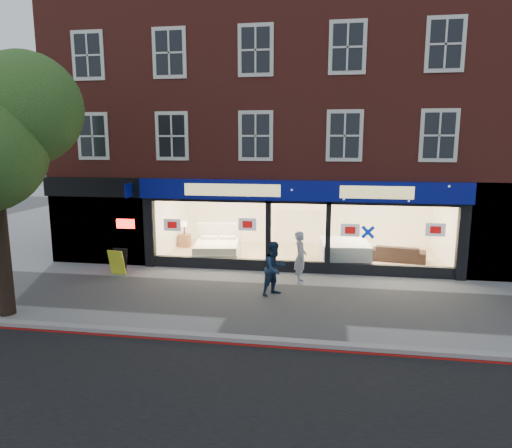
% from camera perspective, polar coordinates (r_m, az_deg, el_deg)
% --- Properties ---
extents(ground, '(120.00, 120.00, 0.00)m').
position_cam_1_polar(ground, '(13.58, 4.27, -9.59)').
color(ground, gray).
rests_on(ground, ground).
extents(kerb_line, '(60.00, 0.10, 0.01)m').
position_cam_1_polar(kerb_line, '(10.73, 2.81, -15.14)').
color(kerb_line, '#8C0A07').
rests_on(kerb_line, ground).
extents(kerb_stone, '(60.00, 0.25, 0.12)m').
position_cam_1_polar(kerb_stone, '(10.88, 2.93, -14.44)').
color(kerb_stone, gray).
rests_on(kerb_stone, ground).
extents(showroom_floor, '(11.00, 4.50, 0.10)m').
position_cam_1_polar(showroom_floor, '(18.58, 5.66, -3.99)').
color(showroom_floor, tan).
rests_on(showroom_floor, ground).
extents(building, '(19.00, 8.26, 10.30)m').
position_cam_1_polar(building, '(19.81, 6.27, 16.18)').
color(building, maroon).
rests_on(building, ground).
extents(display_bed, '(2.06, 2.38, 1.21)m').
position_cam_1_polar(display_bed, '(18.09, -4.89, -3.10)').
color(display_bed, silver).
rests_on(display_bed, showroom_floor).
extents(bedside_table, '(0.47, 0.47, 0.55)m').
position_cam_1_polar(bedside_table, '(20.07, -8.91, -2.04)').
color(bedside_table, brown).
rests_on(bedside_table, showroom_floor).
extents(mattress_stack, '(1.91, 2.31, 0.84)m').
position_cam_1_polar(mattress_stack, '(17.41, 10.96, -3.50)').
color(mattress_stack, silver).
rests_on(mattress_stack, showroom_floor).
extents(sofa, '(2.18, 1.16, 0.60)m').
position_cam_1_polar(sofa, '(18.32, 17.26, -3.48)').
color(sofa, black).
rests_on(sofa, showroom_floor).
extents(a_board, '(0.64, 0.46, 0.91)m').
position_cam_1_polar(a_board, '(16.75, -16.86, -4.54)').
color(a_board, yellow).
rests_on(a_board, ground).
extents(pedestrian_grey, '(0.44, 0.64, 1.73)m').
position_cam_1_polar(pedestrian_grey, '(15.08, 5.57, -4.16)').
color(pedestrian_grey, '#ADAEB5').
rests_on(pedestrian_grey, ground).
extents(pedestrian_blue, '(1.00, 1.02, 1.66)m').
position_cam_1_polar(pedestrian_blue, '(13.84, 2.34, -5.58)').
color(pedestrian_blue, '#192A47').
rests_on(pedestrian_blue, ground).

